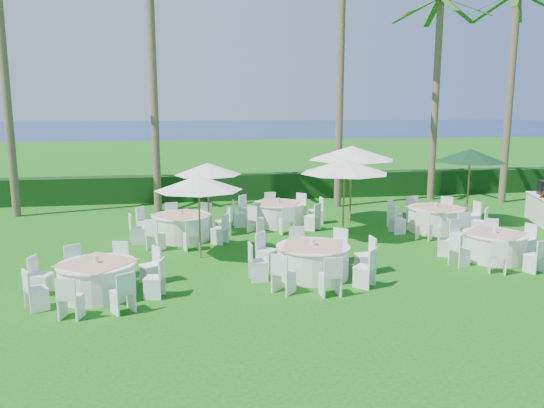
{
  "coord_description": "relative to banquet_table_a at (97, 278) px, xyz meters",
  "views": [
    {
      "loc": [
        -3.76,
        -12.95,
        4.31
      ],
      "look_at": [
        -1.0,
        3.36,
        1.3
      ],
      "focal_mm": 35.0,
      "sensor_mm": 36.0,
      "label": 1
    }
  ],
  "objects": [
    {
      "name": "banquet_table_a",
      "position": [
        0.0,
        0.0,
        0.0
      ],
      "size": [
        3.13,
        3.13,
        0.95
      ],
      "color": "white",
      "rests_on": "ground"
    },
    {
      "name": "umbrella_b",
      "position": [
        7.22,
        4.23,
        2.02
      ],
      "size": [
        2.91,
        2.91,
        2.67
      ],
      "color": "brown",
      "rests_on": "ground"
    },
    {
      "name": "hedge",
      "position": [
        5.79,
        12.67,
        0.18
      ],
      "size": [
        34.0,
        1.0,
        1.2
      ],
      "primitive_type": "cube",
      "color": "black",
      "rests_on": "ground"
    },
    {
      "name": "ground",
      "position": [
        5.79,
        0.67,
        -0.42
      ],
      "size": [
        120.0,
        120.0,
        0.0
      ],
      "primitive_type": "plane",
      "color": "#12550E",
      "rests_on": "ground"
    },
    {
      "name": "palm_e",
      "position": [
        16.59,
        9.8,
        4.68
      ],
      "size": [
        4.4,
        4.15,
        9.28
      ],
      "color": "brown",
      "rests_on": "ground"
    },
    {
      "name": "umbrella_d",
      "position": [
        8.23,
        6.6,
        2.25
      ],
      "size": [
        3.23,
        3.23,
        2.92
      ],
      "color": "brown",
      "rests_on": "ground"
    },
    {
      "name": "banquet_table_b",
      "position": [
        5.27,
        0.54,
        0.02
      ],
      "size": [
        3.33,
        3.33,
        1.0
      ],
      "color": "white",
      "rests_on": "ground"
    },
    {
      "name": "palm_c",
      "position": [
        8.76,
        10.03,
        5.81
      ],
      "size": [
        4.4,
        4.13,
        11.48
      ],
      "color": "brown",
      "rests_on": "ground"
    },
    {
      "name": "palm_b",
      "position": [
        0.96,
        10.27,
        5.05
      ],
      "size": [
        4.4,
        4.17,
        9.99
      ],
      "color": "brown",
      "rests_on": "ground"
    },
    {
      "name": "palm_a",
      "position": [
        -4.62,
        10.1,
        5.37
      ],
      "size": [
        4.37,
        4.26,
        10.63
      ],
      "color": "brown",
      "rests_on": "ground"
    },
    {
      "name": "umbrella_c",
      "position": [
        2.9,
        6.32,
        1.78
      ],
      "size": [
        2.35,
        2.35,
        2.41
      ],
      "color": "brown",
      "rests_on": "ground"
    },
    {
      "name": "palm_d",
      "position": [
        13.68,
        11.09,
        4.66
      ],
      "size": [
        4.22,
        4.38,
        9.22
      ],
      "color": "brown",
      "rests_on": "ground"
    },
    {
      "name": "banquet_table_d",
      "position": [
        1.93,
        5.11,
        0.03
      ],
      "size": [
        3.35,
        3.35,
        1.01
      ],
      "color": "white",
      "rests_on": "ground"
    },
    {
      "name": "umbrella_a",
      "position": [
        2.47,
        2.76,
        1.79
      ],
      "size": [
        2.51,
        2.51,
        2.42
      ],
      "color": "brown",
      "rests_on": "ground"
    },
    {
      "name": "banquet_table_c",
      "position": [
        10.79,
        1.19,
        -0.0
      ],
      "size": [
        3.09,
        3.09,
        0.94
      ],
      "color": "white",
      "rests_on": "ground"
    },
    {
      "name": "umbrella_green",
      "position": [
        12.46,
        5.65,
        2.17
      ],
      "size": [
        2.61,
        2.61,
        2.84
      ],
      "color": "brown",
      "rests_on": "ground"
    },
    {
      "name": "banquet_table_e",
      "position": [
        5.49,
        6.71,
        0.03
      ],
      "size": [
        3.38,
        3.38,
        1.02
      ],
      "color": "white",
      "rests_on": "ground"
    },
    {
      "name": "banquet_table_f",
      "position": [
        10.81,
        4.85,
        0.04
      ],
      "size": [
        3.43,
        3.43,
        1.02
      ],
      "color": "white",
      "rests_on": "ground"
    },
    {
      "name": "ocean",
      "position": [
        5.79,
        102.67,
        -0.42
      ],
      "size": [
        260.0,
        260.0,
        0.0
      ],
      "primitive_type": "plane",
      "color": "#060D43",
      "rests_on": "ground"
    }
  ]
}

